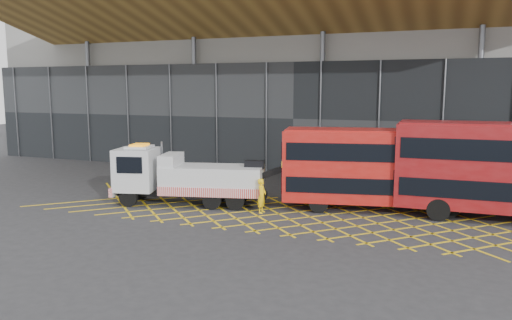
% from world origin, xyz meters
% --- Properties ---
extents(ground_plane, '(120.00, 120.00, 0.00)m').
position_xyz_m(ground_plane, '(0.00, 0.00, 0.00)').
color(ground_plane, '#2A2A2C').
extents(road_markings, '(27.96, 7.16, 0.01)m').
position_xyz_m(road_markings, '(5.60, 0.00, 0.01)').
color(road_markings, yellow).
rests_on(road_markings, ground_plane).
extents(construction_building, '(55.00, 23.97, 18.00)m').
position_xyz_m(construction_building, '(1.92, 18.40, 8.98)').
color(construction_building, gray).
rests_on(construction_building, ground_plane).
extents(recovery_truck, '(9.38, 4.03, 3.27)m').
position_xyz_m(recovery_truck, '(-0.60, 0.12, 1.51)').
color(recovery_truck, black).
rests_on(recovery_truck, ground_plane).
extents(bus_towed, '(10.40, 4.33, 4.13)m').
position_xyz_m(bus_towed, '(9.51, 2.61, 2.29)').
color(bus_towed, '#AD140F').
rests_on(bus_towed, ground_plane).
extents(worker, '(0.43, 0.64, 1.73)m').
position_xyz_m(worker, '(3.93, -0.08, 0.86)').
color(worker, yellow).
rests_on(worker, ground_plane).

